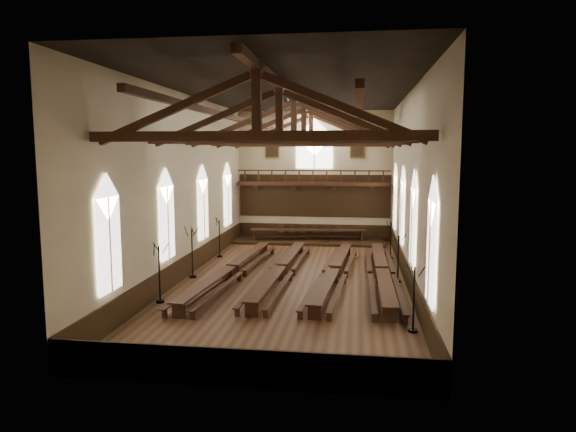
% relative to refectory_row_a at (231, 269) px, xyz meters
% --- Properties ---
extents(ground, '(26.00, 26.00, 0.00)m').
position_rel_refectory_row_a_xyz_m(ground, '(3.38, 0.29, -0.55)').
color(ground, brown).
rests_on(ground, ground).
extents(room_walls, '(26.00, 26.00, 26.00)m').
position_rel_refectory_row_a_xyz_m(room_walls, '(3.38, 0.29, 5.91)').
color(room_walls, beige).
rests_on(room_walls, ground).
extents(wainscot_band, '(12.00, 26.00, 1.20)m').
position_rel_refectory_row_a_xyz_m(wainscot_band, '(3.38, 0.29, 0.05)').
color(wainscot_band, '#301F0E').
rests_on(wainscot_band, ground).
extents(side_windows, '(11.85, 19.80, 4.50)m').
position_rel_refectory_row_a_xyz_m(side_windows, '(3.38, 0.29, 3.19)').
color(side_windows, white).
rests_on(side_windows, room_walls).
extents(end_window, '(2.80, 0.12, 3.80)m').
position_rel_refectory_row_a_xyz_m(end_window, '(3.38, 13.19, 6.68)').
color(end_window, white).
rests_on(end_window, room_walls).
extents(minstrels_gallery, '(11.80, 1.24, 3.70)m').
position_rel_refectory_row_a_xyz_m(minstrels_gallery, '(3.38, 12.95, 3.36)').
color(minstrels_gallery, '#3C2113').
rests_on(minstrels_gallery, room_walls).
extents(portraits, '(7.75, 0.09, 1.45)m').
position_rel_refectory_row_a_xyz_m(portraits, '(3.38, 13.19, 6.55)').
color(portraits, olive).
rests_on(portraits, room_walls).
extents(roof_trusses, '(11.70, 25.70, 2.80)m').
position_rel_refectory_row_a_xyz_m(roof_trusses, '(3.38, 0.29, 7.67)').
color(roof_trusses, '#3C2113').
rests_on(roof_trusses, room_walls).
extents(refectory_row_a, '(2.04, 14.49, 0.75)m').
position_rel_refectory_row_a_xyz_m(refectory_row_a, '(0.00, 0.00, 0.00)').
color(refectory_row_a, '#3C2113').
rests_on(refectory_row_a, ground).
extents(refectory_row_b, '(1.72, 14.31, 0.74)m').
position_rel_refectory_row_a_xyz_m(refectory_row_b, '(2.66, 0.53, -0.01)').
color(refectory_row_b, '#3C2113').
rests_on(refectory_row_b, ground).
extents(refectory_row_c, '(1.96, 14.25, 0.72)m').
position_rel_refectory_row_a_xyz_m(refectory_row_c, '(5.58, 0.46, -0.02)').
color(refectory_row_c, '#3C2113').
rests_on(refectory_row_c, ground).
extents(refectory_row_d, '(1.52, 14.33, 0.74)m').
position_rel_refectory_row_a_xyz_m(refectory_row_d, '(8.11, 0.63, -0.01)').
color(refectory_row_d, '#3C2113').
rests_on(refectory_row_d, ground).
extents(dais, '(11.40, 3.10, 0.21)m').
position_rel_refectory_row_a_xyz_m(dais, '(3.08, 11.69, -0.44)').
color(dais, '#301F0E').
rests_on(dais, ground).
extents(high_table, '(8.79, 1.94, 0.82)m').
position_rel_refectory_row_a_xyz_m(high_table, '(3.08, 11.69, 0.35)').
color(high_table, '#3C2113').
rests_on(high_table, dais).
extents(high_chairs, '(4.97, 0.48, 1.03)m').
position_rel_refectory_row_a_xyz_m(high_chairs, '(3.08, 12.54, 0.22)').
color(high_chairs, '#3C2113').
rests_on(high_chairs, dais).
extents(candelabrum_left_near, '(0.80, 0.84, 2.79)m').
position_rel_refectory_row_a_xyz_m(candelabrum_left_near, '(-2.17, -4.78, 0.30)').
color(candelabrum_left_near, black).
rests_on(candelabrum_left_near, ground).
extents(candelabrum_left_mid, '(0.86, 0.83, 2.87)m').
position_rel_refectory_row_a_xyz_m(candelabrum_left_mid, '(-2.17, -0.06, 0.32)').
color(candelabrum_left_mid, black).
rests_on(candelabrum_left_mid, ground).
extents(candelabrum_left_far, '(0.76, 0.79, 2.62)m').
position_rel_refectory_row_a_xyz_m(candelabrum_left_far, '(-2.17, 5.54, 0.25)').
color(candelabrum_left_far, black).
rests_on(candelabrum_left_far, ground).
extents(candelabrum_right_near, '(0.80, 0.80, 2.70)m').
position_rel_refectory_row_a_xyz_m(candelabrum_right_near, '(8.93, -7.18, 0.27)').
color(candelabrum_right_near, black).
rests_on(candelabrum_right_near, ground).
extents(candelabrum_right_mid, '(0.79, 0.77, 2.64)m').
position_rel_refectory_row_a_xyz_m(candelabrum_right_mid, '(8.93, 0.46, 0.26)').
color(candelabrum_right_mid, black).
rests_on(candelabrum_right_mid, ground).
extents(candelabrum_right_far, '(0.75, 0.70, 2.49)m').
position_rel_refectory_row_a_xyz_m(candelabrum_right_far, '(8.93, 6.62, 0.21)').
color(candelabrum_right_far, black).
rests_on(candelabrum_right_far, ground).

